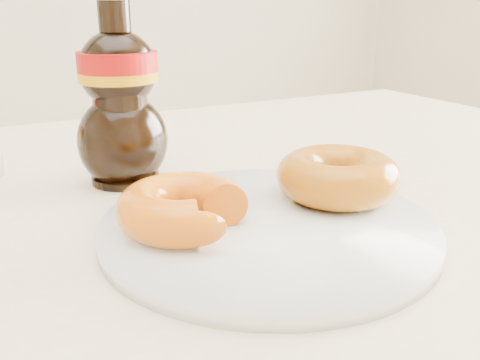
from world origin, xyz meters
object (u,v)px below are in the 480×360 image
donut_bitten (183,207)px  donut_whole (338,176)px  plate (268,227)px  dining_table (163,285)px  syrup_bottle (120,96)px

donut_bitten → donut_whole: (0.16, 0.00, 0.00)m
plate → dining_table: bearing=120.7°
donut_whole → dining_table: bearing=150.6°
donut_whole → plate: bearing=-167.9°
donut_whole → syrup_bottle: bearing=130.4°
syrup_bottle → plate: bearing=-71.9°
plate → donut_bitten: size_ratio=2.67×
plate → syrup_bottle: size_ratio=1.49×
plate → syrup_bottle: bearing=108.1°
dining_table → donut_whole: donut_whole is taller
dining_table → donut_whole: (0.15, -0.08, 0.12)m
donut_bitten → syrup_bottle: bearing=105.4°
donut_whole → syrup_bottle: size_ratio=0.60×
plate → donut_whole: bearing=12.1°
dining_table → donut_bitten: (-0.01, -0.09, 0.12)m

